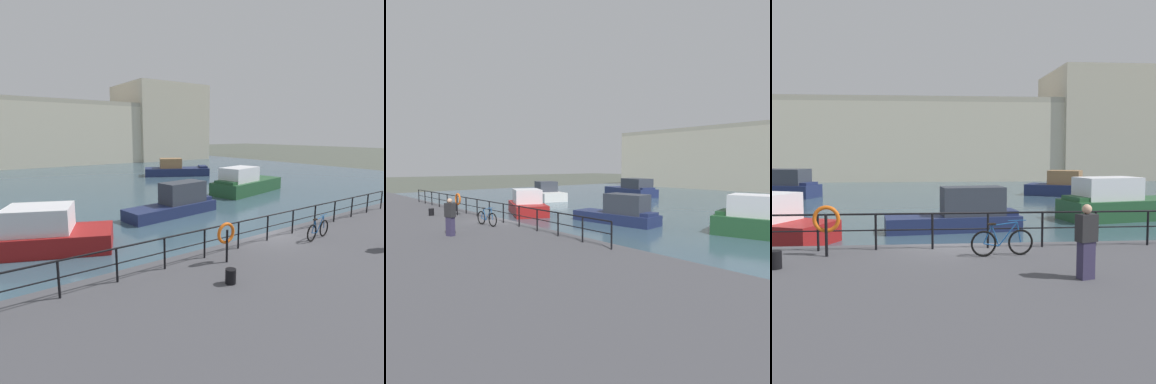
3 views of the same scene
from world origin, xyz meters
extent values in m
plane|color=#4C5147|center=(0.00, 0.00, 0.00)|extent=(240.00, 240.00, 0.00)
cube|color=#385160|center=(0.00, 30.20, 0.01)|extent=(80.00, 60.00, 0.01)
cube|color=beige|center=(0.00, 53.13, 5.13)|extent=(66.55, 13.84, 10.25)
cube|color=#C0B69F|center=(25.41, 53.13, 7.65)|extent=(15.74, 15.23, 15.30)
cube|color=#B1A993|center=(0.00, 46.51, 10.60)|extent=(66.55, 0.60, 0.70)
cube|color=maroon|center=(-7.88, 6.42, 0.48)|extent=(6.69, 4.90, 0.93)
cube|color=silver|center=(-8.03, 6.49, 1.53)|extent=(3.51, 3.17, 1.18)
cube|color=navy|center=(12.29, 26.12, 0.51)|extent=(8.64, 6.43, 0.99)
cube|color=#997047|center=(11.61, 26.47, 1.62)|extent=(3.45, 3.21, 1.24)
cube|color=navy|center=(15.34, 24.52, 1.12)|extent=(1.83, 2.30, 0.24)
cube|color=#23512D|center=(10.84, 11.85, 0.59)|extent=(8.22, 4.46, 1.16)
cube|color=silver|center=(9.52, 11.56, 1.81)|extent=(3.83, 2.81, 1.28)
cube|color=#23512D|center=(7.64, 11.14, 1.29)|extent=(1.34, 2.15, 0.24)
cube|color=navy|center=(0.49, 8.60, 0.38)|extent=(6.80, 2.75, 0.74)
cube|color=#333842|center=(1.48, 8.72, 1.46)|extent=(3.22, 1.92, 1.42)
cube|color=navy|center=(3.25, 8.93, 0.87)|extent=(0.95, 1.47, 0.24)
cylinder|color=black|center=(-8.93, -0.75, 1.57)|extent=(0.07, 0.07, 1.05)
cylinder|color=black|center=(-7.29, -0.75, 1.57)|extent=(0.07, 0.07, 1.05)
cylinder|color=black|center=(-5.64, -0.75, 1.57)|extent=(0.07, 0.07, 1.05)
cylinder|color=black|center=(-4.00, -0.75, 1.57)|extent=(0.07, 0.07, 1.05)
cylinder|color=black|center=(-2.36, -0.75, 1.57)|extent=(0.07, 0.07, 1.05)
cylinder|color=black|center=(-0.72, -0.75, 1.57)|extent=(0.07, 0.07, 1.05)
cylinder|color=black|center=(0.92, -0.75, 1.57)|extent=(0.07, 0.07, 1.05)
cylinder|color=black|center=(2.57, -0.75, 1.57)|extent=(0.07, 0.07, 1.05)
cylinder|color=black|center=(4.21, -0.75, 1.57)|extent=(0.07, 0.07, 1.05)
cylinder|color=black|center=(5.85, -0.75, 1.57)|extent=(0.07, 0.07, 1.05)
cylinder|color=black|center=(7.49, -0.75, 1.57)|extent=(0.07, 0.07, 1.05)
cylinder|color=black|center=(9.13, -0.75, 1.57)|extent=(0.07, 0.07, 1.05)
cylinder|color=black|center=(-2.36, -0.75, 2.10)|extent=(22.99, 0.06, 0.06)
cylinder|color=black|center=(-2.36, -0.75, 1.62)|extent=(22.99, 0.04, 0.04)
torus|color=black|center=(1.69, -1.79, 1.41)|extent=(0.72, 0.14, 0.72)
torus|color=black|center=(0.65, -1.91, 1.41)|extent=(0.72, 0.14, 0.72)
cylinder|color=#194C8C|center=(1.33, -1.83, 1.65)|extent=(0.55, 0.10, 0.66)
cylinder|color=#194C8C|center=(0.97, -1.87, 1.61)|extent=(0.24, 0.06, 0.58)
cylinder|color=#194C8C|center=(1.23, -1.84, 1.93)|extent=(0.72, 0.12, 0.11)
cylinder|color=#194C8C|center=(0.86, -1.88, 1.37)|extent=(0.43, 0.08, 0.12)
cylinder|color=#194C8C|center=(0.76, -1.89, 1.65)|extent=(0.26, 0.07, 0.51)
cylinder|color=#194C8C|center=(1.64, -1.79, 1.69)|extent=(0.14, 0.05, 0.57)
cube|color=black|center=(0.87, -1.88, 1.94)|extent=(0.23, 0.11, 0.05)
cylinder|color=#194C8C|center=(1.58, -1.80, 2.02)|extent=(0.52, 0.08, 0.02)
cylinder|color=black|center=(-4.60, -2.78, 1.27)|extent=(0.32, 0.32, 0.44)
cylinder|color=black|center=(-3.62, -1.50, 1.62)|extent=(0.08, 0.08, 1.15)
torus|color=orange|center=(-3.62, -1.44, 2.07)|extent=(0.75, 0.11, 0.75)
camera|label=1|loc=(-10.77, -9.40, 5.41)|focal=30.40mm
camera|label=2|loc=(18.31, -10.29, 4.19)|focal=33.41mm
camera|label=3|loc=(-1.00, -14.50, 3.90)|focal=44.29mm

